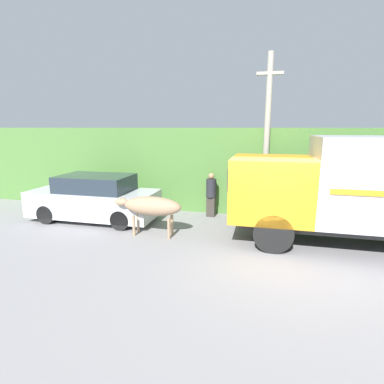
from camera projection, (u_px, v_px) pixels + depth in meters
The scene contains 7 objects.
ground_plane at pixel (268, 254), 7.95m from camera, with size 60.00×60.00×0.00m, color gray.
hillside_embankment at pixel (269, 163), 14.18m from camera, with size 32.00×6.79×3.28m.
cargo_truck at pixel (378, 188), 8.06m from camera, with size 7.51×2.33×3.07m.
brown_cow at pixel (151, 206), 9.17m from camera, with size 2.16×0.59×1.24m.
parked_suv at pixel (94, 199), 10.73m from camera, with size 4.55×1.77×1.65m.
pedestrian_on_hill at pixel (211, 193), 11.15m from camera, with size 0.40×0.40×1.66m.
utility_pole at pixel (267, 136), 10.54m from camera, with size 0.90×0.21×5.79m.
Camera 1 is at (-0.23, -7.68, 3.31)m, focal length 28.00 mm.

